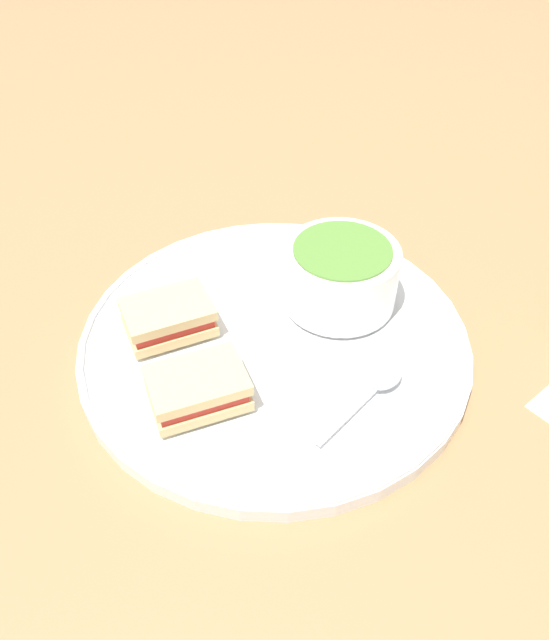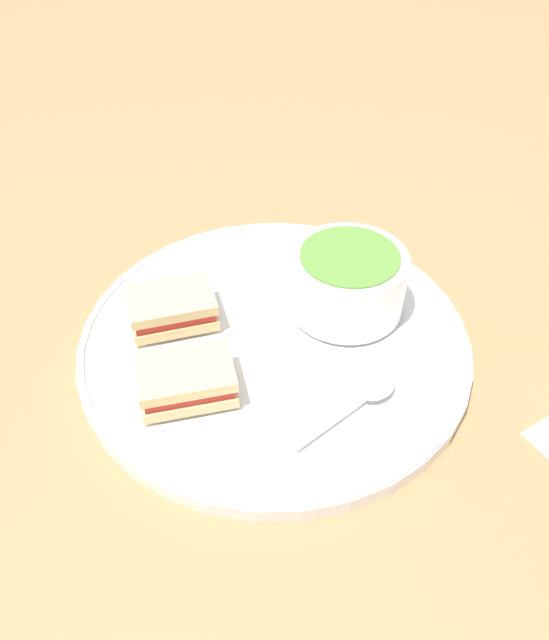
{
  "view_description": "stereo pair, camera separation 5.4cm",
  "coord_description": "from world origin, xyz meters",
  "px_view_note": "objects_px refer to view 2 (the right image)",
  "views": [
    {
      "loc": [
        0.24,
        0.32,
        0.41
      ],
      "look_at": [
        0.0,
        0.0,
        0.03
      ],
      "focal_mm": 35.0,
      "sensor_mm": 36.0,
      "label": 1
    },
    {
      "loc": [
        0.19,
        0.35,
        0.41
      ],
      "look_at": [
        0.0,
        0.0,
        0.03
      ],
      "focal_mm": 35.0,
      "sensor_mm": 36.0,
      "label": 2
    }
  ],
  "objects_px": {
    "soup_bowl": "(350,284)",
    "sandwich_half_far": "(186,379)",
    "spoon": "(370,392)",
    "sandwich_half_near": "(172,307)"
  },
  "relations": [
    {
      "from": "soup_bowl",
      "to": "sandwich_half_far",
      "type": "relative_size",
      "value": 1.2
    },
    {
      "from": "spoon",
      "to": "sandwich_half_far",
      "type": "xyz_separation_m",
      "value": [
        0.13,
        -0.08,
        0.01
      ]
    },
    {
      "from": "sandwich_half_near",
      "to": "spoon",
      "type": "bearing_deg",
      "value": 122.86
    },
    {
      "from": "sandwich_half_far",
      "to": "soup_bowl",
      "type": "bearing_deg",
      "value": -173.03
    },
    {
      "from": "soup_bowl",
      "to": "sandwich_half_near",
      "type": "relative_size",
      "value": 1.22
    },
    {
      "from": "spoon",
      "to": "sandwich_half_near",
      "type": "distance_m",
      "value": 0.19
    },
    {
      "from": "spoon",
      "to": "sandwich_half_far",
      "type": "height_order",
      "value": "sandwich_half_far"
    },
    {
      "from": "spoon",
      "to": "sandwich_half_far",
      "type": "relative_size",
      "value": 1.22
    },
    {
      "from": "sandwich_half_near",
      "to": "sandwich_half_far",
      "type": "distance_m",
      "value": 0.09
    },
    {
      "from": "soup_bowl",
      "to": "sandwich_half_near",
      "type": "xyz_separation_m",
      "value": [
        0.15,
        -0.06,
        -0.02
      ]
    }
  ]
}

